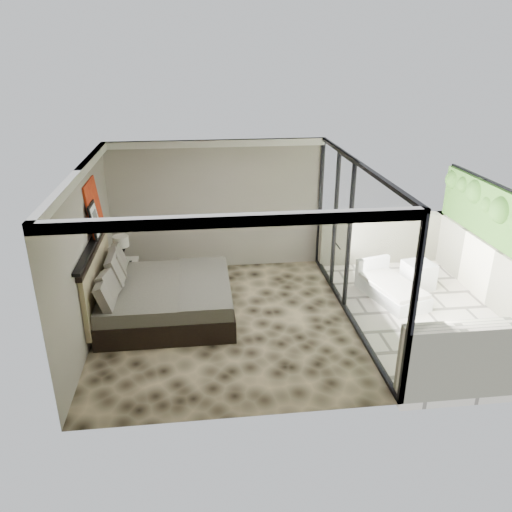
{
  "coord_description": "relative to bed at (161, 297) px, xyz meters",
  "views": [
    {
      "loc": [
        -0.37,
        -7.74,
        4.53
      ],
      "look_at": [
        0.59,
        0.4,
        1.08
      ],
      "focal_mm": 35.0,
      "sensor_mm": 36.0,
      "label": 1
    }
  ],
  "objects": [
    {
      "name": "terrace_slab",
      "position": [
        4.88,
        -0.37,
        -0.44
      ],
      "size": [
        3.0,
        5.0,
        0.12
      ],
      "primitive_type": "cube",
      "color": "beige",
      "rests_on": "ground"
    },
    {
      "name": "foliage_hedge",
      "position": [
        6.23,
        -0.37,
        1.27
      ],
      "size": [
        0.36,
        4.6,
        1.1
      ],
      "primitive_type": null,
      "color": "#39651F",
      "rests_on": "parapet_far"
    },
    {
      "name": "bed",
      "position": [
        0.0,
        0.0,
        0.0
      ],
      "size": [
        2.38,
        2.3,
        1.32
      ],
      "color": "black",
      "rests_on": "floor"
    },
    {
      "name": "table_lamp",
      "position": [
        -0.82,
        1.34,
        0.5
      ],
      "size": [
        0.31,
        0.31,
        0.57
      ],
      "color": "black",
      "rests_on": "nightstand"
    },
    {
      "name": "back_wall",
      "position": [
        1.13,
        2.12,
        1.02
      ],
      "size": [
        4.5,
        0.02,
        2.8
      ],
      "primitive_type": "cube",
      "color": "gray",
      "rests_on": "floor"
    },
    {
      "name": "floor",
      "position": [
        1.13,
        -0.37,
        -0.38
      ],
      "size": [
        5.0,
        5.0,
        0.0
      ],
      "primitive_type": "plane",
      "color": "black",
      "rests_on": "ground"
    },
    {
      "name": "left_wall",
      "position": [
        -1.11,
        -0.37,
        1.02
      ],
      "size": [
        0.02,
        5.0,
        2.8
      ],
      "primitive_type": "cube",
      "color": "gray",
      "rests_on": "floor"
    },
    {
      "name": "parapet_far",
      "position": [
        6.23,
        -0.37,
        0.17
      ],
      "size": [
        0.3,
        5.0,
        1.1
      ],
      "primitive_type": "cube",
      "color": "beige",
      "rests_on": "terrace_slab"
    },
    {
      "name": "framed_print",
      "position": [
        -1.01,
        0.15,
        1.44
      ],
      "size": [
        0.11,
        0.5,
        0.6
      ],
      "primitive_type": "cube",
      "rotation": [
        0.0,
        -0.14,
        0.0
      ],
      "color": "black",
      "rests_on": "picture_ledge"
    },
    {
      "name": "abstract_canvas",
      "position": [
        -1.06,
        0.45,
        1.59
      ],
      "size": [
        0.13,
        0.9,
        0.9
      ],
      "primitive_type": "cube",
      "rotation": [
        0.0,
        -0.1,
        0.0
      ],
      "color": "#AC340E",
      "rests_on": "picture_ledge"
    },
    {
      "name": "ottoman",
      "position": [
        5.1,
        0.58,
        -0.11
      ],
      "size": [
        0.62,
        0.62,
        0.54
      ],
      "primitive_type": "cube",
      "rotation": [
        0.0,
        0.0,
        0.18
      ],
      "color": "silver",
      "rests_on": "terrace_slab"
    },
    {
      "name": "ceiling",
      "position": [
        1.13,
        -0.37,
        2.41
      ],
      "size": [
        4.5,
        5.0,
        0.02
      ],
      "primitive_type": "cube",
      "color": "silver",
      "rests_on": "back_wall"
    },
    {
      "name": "picture_ledge",
      "position": [
        -1.05,
        -0.27,
        1.12
      ],
      "size": [
        0.12,
        2.2,
        0.05
      ],
      "primitive_type": "cube",
      "color": "black",
      "rests_on": "left_wall"
    },
    {
      "name": "lounger",
      "position": [
        4.39,
        0.21,
        -0.2
      ],
      "size": [
        1.11,
        1.64,
        0.59
      ],
      "rotation": [
        0.0,
        0.0,
        0.26
      ],
      "color": "silver",
      "rests_on": "terrace_slab"
    },
    {
      "name": "glass_wall",
      "position": [
        3.38,
        -0.37,
        1.02
      ],
      "size": [
        0.08,
        5.0,
        2.8
      ],
      "primitive_type": "cube",
      "color": "white",
      "rests_on": "floor"
    },
    {
      "name": "nightstand",
      "position": [
        -0.79,
        1.4,
        -0.13
      ],
      "size": [
        0.53,
        0.53,
        0.51
      ],
      "primitive_type": "cube",
      "rotation": [
        0.0,
        0.0,
        -0.03
      ],
      "color": "black",
      "rests_on": "floor"
    }
  ]
}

